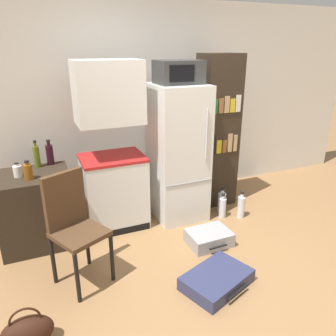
% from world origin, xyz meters
% --- Properties ---
extents(ground_plane, '(24.00, 24.00, 0.00)m').
position_xyz_m(ground_plane, '(0.00, 0.00, 0.00)').
color(ground_plane, olive).
extents(wall_back, '(6.40, 0.10, 2.55)m').
position_xyz_m(wall_back, '(0.20, 2.00, 1.28)').
color(wall_back, silver).
rests_on(wall_back, ground_plane).
extents(side_table, '(0.73, 0.63, 0.78)m').
position_xyz_m(side_table, '(-1.47, 1.29, 0.39)').
color(side_table, '#2D2319').
rests_on(side_table, ground_plane).
extents(kitchen_hutch, '(0.70, 0.55, 1.88)m').
position_xyz_m(kitchen_hutch, '(-0.62, 1.33, 0.87)').
color(kitchen_hutch, silver).
rests_on(kitchen_hutch, ground_plane).
extents(refrigerator, '(0.59, 0.67, 1.61)m').
position_xyz_m(refrigerator, '(0.16, 1.28, 0.81)').
color(refrigerator, silver).
rests_on(refrigerator, ground_plane).
extents(microwave, '(0.49, 0.38, 0.25)m').
position_xyz_m(microwave, '(0.16, 1.28, 1.74)').
color(microwave, '#333333').
rests_on(microwave, refrigerator).
extents(bookshelf, '(0.47, 0.38, 1.93)m').
position_xyz_m(bookshelf, '(0.78, 1.42, 0.96)').
color(bookshelf, '#2D2319').
rests_on(bookshelf, ground_plane).
extents(bottle_wine_dark, '(0.08, 0.08, 0.28)m').
position_xyz_m(bottle_wine_dark, '(-1.26, 1.53, 0.90)').
color(bottle_wine_dark, black).
rests_on(bottle_wine_dark, side_table).
extents(bottle_milk_white, '(0.08, 0.08, 0.15)m').
position_xyz_m(bottle_milk_white, '(-1.59, 1.27, 0.85)').
color(bottle_milk_white, white).
rests_on(bottle_milk_white, side_table).
extents(bottle_amber_beer, '(0.09, 0.09, 0.19)m').
position_xyz_m(bottle_amber_beer, '(-1.49, 1.16, 0.86)').
color(bottle_amber_beer, brown).
rests_on(bottle_amber_beer, side_table).
extents(bottle_olive_oil, '(0.06, 0.06, 0.29)m').
position_xyz_m(bottle_olive_oil, '(-1.39, 1.50, 0.91)').
color(bottle_olive_oil, '#566619').
rests_on(bottle_olive_oil, side_table).
extents(chair, '(0.54, 0.54, 1.01)m').
position_xyz_m(chair, '(-1.18, 0.52, 0.60)').
color(chair, black).
rests_on(chair, ground_plane).
extents(suitcase_large_flat, '(0.70, 0.59, 0.12)m').
position_xyz_m(suitcase_large_flat, '(-0.07, -0.08, 0.06)').
color(suitcase_large_flat, navy).
rests_on(suitcase_large_flat, ground_plane).
extents(suitcase_small_flat, '(0.45, 0.37, 0.15)m').
position_xyz_m(suitcase_small_flat, '(0.19, 0.52, 0.08)').
color(suitcase_small_flat, '#99999E').
rests_on(suitcase_small_flat, ground_plane).
extents(handbag, '(0.36, 0.20, 0.33)m').
position_xyz_m(handbag, '(-1.62, -0.10, 0.12)').
color(handbag, '#33190F').
rests_on(handbag, ground_plane).
extents(water_bottle_front, '(0.09, 0.09, 0.35)m').
position_xyz_m(water_bottle_front, '(0.85, 0.88, 0.15)').
color(water_bottle_front, silver).
rests_on(water_bottle_front, ground_plane).
extents(water_bottle_middle, '(0.10, 0.10, 0.34)m').
position_xyz_m(water_bottle_middle, '(0.69, 1.08, 0.14)').
color(water_bottle_middle, silver).
rests_on(water_bottle_middle, ground_plane).
extents(water_bottle_back, '(0.09, 0.09, 0.32)m').
position_xyz_m(water_bottle_back, '(0.64, 0.97, 0.13)').
color(water_bottle_back, silver).
rests_on(water_bottle_back, ground_plane).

